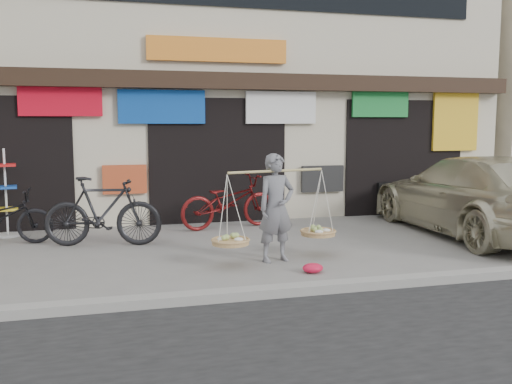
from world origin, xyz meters
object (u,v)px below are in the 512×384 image
object	(u,v)px
suv	(475,195)
display_rack	(6,201)
street_vendor	(276,212)
bike_2	(229,202)
bike_1	(103,211)

from	to	relation	value
suv	display_rack	world-z (taller)	display_rack
street_vendor	bike_2	bearing A→B (deg)	80.21
bike_1	display_rack	world-z (taller)	display_rack
bike_2	display_rack	size ratio (longest dim) A/B	1.24
bike_2	bike_1	bearing A→B (deg)	102.15
street_vendor	bike_1	size ratio (longest dim) A/B	1.02
street_vendor	bike_1	distance (m)	3.22
suv	bike_2	bearing A→B (deg)	-20.97
suv	display_rack	bearing A→B (deg)	-11.90
display_rack	bike_1	bearing A→B (deg)	-37.75
street_vendor	display_rack	world-z (taller)	street_vendor
suv	display_rack	xyz separation A→B (m)	(-8.77, 2.17, -0.09)
street_vendor	bike_1	xyz separation A→B (m)	(-2.62, 1.87, -0.17)
suv	display_rack	distance (m)	9.04
bike_2	suv	distance (m)	4.87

